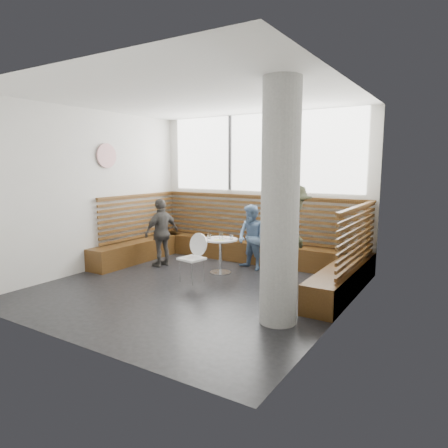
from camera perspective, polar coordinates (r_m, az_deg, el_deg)
The scene contains 15 objects.
room at distance 6.69m, azimuth -4.51°, elevation 4.04°, with size 5.00×5.00×3.20m.
booth at distance 8.34m, azimuth 2.81°, elevation -3.37°, with size 5.00×2.50×1.44m.
concrete_column at distance 5.24m, azimuth 8.01°, elevation 2.77°, with size 0.50×0.50×3.20m, color gray.
wall_art at distance 8.63m, azimuth -16.42°, elevation 9.34°, with size 0.50×0.50×0.03m, color white.
cafe_table at distance 7.82m, azimuth -0.51°, elevation -3.52°, with size 0.67×0.67×0.69m.
cafe_chair at distance 7.30m, azimuth -4.32°, elevation -4.23°, with size 0.42×0.41×0.88m.
adult_man at distance 7.00m, azimuth 9.59°, elevation -1.63°, with size 1.16×0.67×1.80m, color #393D29.
child_back at distance 8.08m, azimuth 3.98°, elevation -1.93°, with size 0.64×0.50×1.32m, color #6383AC.
child_left at distance 8.45m, azimuth -8.88°, elevation -1.21°, with size 0.83×0.35×1.42m, color #474340.
plate_near at distance 7.93m, azimuth -0.73°, elevation -1.87°, with size 0.20×0.20×0.01m, color white.
plate_far at distance 7.82m, azimuth 0.76°, elevation -2.01°, with size 0.20×0.20×0.01m, color white.
glass_left at distance 7.80m, azimuth -2.13°, elevation -1.67°, with size 0.07×0.07×0.11m, color white.
glass_mid at distance 7.67m, azimuth -0.42°, elevation -1.82°, with size 0.08×0.08×0.12m, color white.
glass_right at distance 7.66m, azimuth 1.05°, elevation -1.90°, with size 0.06×0.06×0.10m, color white.
menu_card at distance 7.63m, azimuth -0.69°, elevation -2.31°, with size 0.19×0.13×0.00m, color #A5C64C.
Camera 1 is at (3.95, -5.37, 2.10)m, focal length 32.00 mm.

